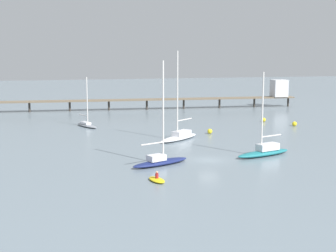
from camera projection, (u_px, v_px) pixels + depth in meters
name	position (u px, v px, depth m)	size (l,w,h in m)	color
ground_plane	(209.00, 160.00, 61.35)	(400.00, 400.00, 0.00)	slate
pier	(190.00, 95.00, 118.43)	(85.55, 9.77, 6.96)	brown
sailboat_gray	(87.00, 124.00, 89.17)	(4.07, 6.95, 9.32)	gray
sailboat_navy	(160.00, 159.00, 58.44)	(8.27, 4.97, 12.78)	navy
sailboat_white	(179.00, 135.00, 75.75)	(8.50, 7.37, 14.04)	white
sailboat_teal	(265.00, 150.00, 63.83)	(9.03, 4.53, 11.24)	#1E727A
dinghy_yellow	(157.00, 179.00, 51.06)	(1.85, 3.08, 1.14)	yellow
mooring_buoy_mid	(210.00, 131.00, 81.46)	(0.86, 0.86, 0.86)	yellow
mooring_buoy_inner	(264.00, 120.00, 95.71)	(0.82, 0.82, 0.82)	yellow
mooring_buoy_far	(294.00, 124.00, 90.02)	(0.90, 0.90, 0.90)	yellow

